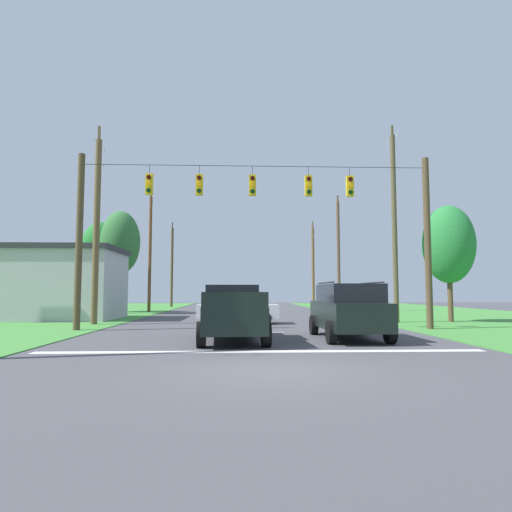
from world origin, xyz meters
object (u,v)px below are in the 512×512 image
object	(u,v)px
utility_pole_far_right	(338,253)
utility_pole_distant_right	(150,252)
suv_black	(348,309)
utility_pole_distant_left	(172,266)
tree_roadside_far_right	(100,251)
pickup_truck	(232,313)
utility_pole_mid_right	(394,225)
tree_roadside_left	(448,245)
tree_roadside_right	(120,243)
roadside_store	(7,283)
utility_pole_near_left	(313,264)
distant_car_crossing_white	(238,309)
overhead_signal_span	(255,229)
utility_pole_far_left	(97,226)

from	to	relation	value
utility_pole_far_right	utility_pole_distant_right	bearing A→B (deg)	179.83
suv_black	utility_pole_distant_left	world-z (taller)	utility_pole_distant_left
utility_pole_distant_right	tree_roadside_far_right	distance (m)	4.07
utility_pole_distant_left	pickup_truck	bearing A→B (deg)	-78.14
utility_pole_mid_right	tree_roadside_far_right	distance (m)	24.00
tree_roadside_far_right	tree_roadside_left	world-z (taller)	tree_roadside_far_right
tree_roadside_right	tree_roadside_left	world-z (taller)	tree_roadside_right
utility_pole_mid_right	roadside_store	bearing A→B (deg)	170.92
utility_pole_mid_right	utility_pole_near_left	bearing A→B (deg)	90.32
distant_car_crossing_white	roadside_store	bearing A→B (deg)	164.39
tree_roadside_left	tree_roadside_far_right	bearing A→B (deg)	151.49
utility_pole_far_right	utility_pole_near_left	size ratio (longest dim) A/B	1.03
suv_black	tree_roadside_left	world-z (taller)	tree_roadside_left
overhead_signal_span	utility_pole_far_left	size ratio (longest dim) A/B	1.52
pickup_truck	tree_roadside_far_right	world-z (taller)	tree_roadside_far_right
utility_pole_near_left	roadside_store	world-z (taller)	utility_pole_near_left
overhead_signal_span	tree_roadside_right	bearing A→B (deg)	123.85
utility_pole_far_left	roadside_store	xyz separation A→B (m)	(-6.73, 4.45, -2.90)
roadside_store	utility_pole_far_left	bearing A→B (deg)	-33.47
utility_pole_far_right	roadside_store	size ratio (longest dim) A/B	0.74
overhead_signal_span	roadside_store	distance (m)	17.10
utility_pole_distant_left	tree_roadside_left	size ratio (longest dim) A/B	1.44
overhead_signal_span	suv_black	size ratio (longest dim) A/B	3.34
distant_car_crossing_white	utility_pole_distant_right	size ratio (longest dim) A/B	0.42
utility_pole_distant_left	utility_pole_far_left	bearing A→B (deg)	-90.13
tree_roadside_right	tree_roadside_left	bearing A→B (deg)	-25.83
utility_pole_distant_right	tree_roadside_far_right	size ratio (longest dim) A/B	1.38
pickup_truck	tree_roadside_left	world-z (taller)	tree_roadside_left
pickup_truck	tree_roadside_left	bearing A→B (deg)	35.99
pickup_truck	utility_pole_distant_right	bearing A→B (deg)	108.14
tree_roadside_right	tree_roadside_left	xyz separation A→B (m)	(21.03, -10.18, -1.10)
utility_pole_mid_right	utility_pole_distant_right	bearing A→B (deg)	139.88
utility_pole_far_right	utility_pole_distant_right	distance (m)	16.10
suv_black	utility_pole_distant_right	distance (m)	24.95
utility_pole_near_left	tree_roadside_right	distance (m)	23.78
tree_roadside_far_right	tree_roadside_left	size ratio (longest dim) A/B	1.14
utility_pole_near_left	utility_pole_distant_right	size ratio (longest dim) A/B	0.94
suv_black	utility_pole_mid_right	size ratio (longest dim) A/B	0.43
suv_black	utility_pole_distant_right	size ratio (longest dim) A/B	0.46
utility_pole_distant_right	utility_pole_distant_left	size ratio (longest dim) A/B	1.09
utility_pole_mid_right	utility_pole_distant_right	world-z (taller)	utility_pole_mid_right
utility_pole_near_left	tree_roadside_left	xyz separation A→B (m)	(3.32, -26.03, -0.45)
utility_pole_far_right	pickup_truck	bearing A→B (deg)	-111.80
overhead_signal_span	suv_black	world-z (taller)	overhead_signal_span
tree_roadside_right	tree_roadside_far_right	bearing A→B (deg)	132.91
utility_pole_near_left	overhead_signal_span	bearing A→B (deg)	-104.28
overhead_signal_span	roadside_store	size ratio (longest dim) A/B	1.18
utility_pole_near_left	tree_roadside_far_right	world-z (taller)	utility_pole_near_left
suv_black	utility_pole_mid_right	xyz separation A→B (m)	(4.70, 8.15, 4.38)
suv_black	tree_roadside_right	bearing A→B (deg)	125.28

